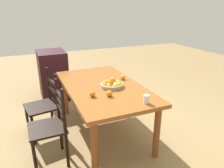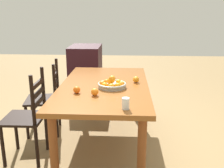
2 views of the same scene
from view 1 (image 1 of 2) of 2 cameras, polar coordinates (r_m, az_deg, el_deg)
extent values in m
plane|color=olive|center=(3.17, -2.35, -12.67)|extent=(12.00, 12.00, 0.00)
cube|color=brown|center=(2.85, -2.55, -0.75)|extent=(1.71, 0.96, 0.05)
cylinder|color=brown|center=(2.58, 12.08, -12.71)|extent=(0.08, 0.08, 0.68)
cylinder|color=brown|center=(3.77, -1.09, -1.24)|extent=(0.08, 0.08, 0.68)
cylinder|color=brown|center=(2.28, -4.77, -17.13)|extent=(0.08, 0.08, 0.68)
cylinder|color=brown|center=(3.57, -12.61, -3.00)|extent=(0.08, 0.08, 0.68)
cube|color=black|center=(2.49, -17.28, -11.33)|extent=(0.41, 0.41, 0.03)
cylinder|color=black|center=(2.76, -20.88, -14.26)|extent=(0.04, 0.04, 0.44)
cylinder|color=black|center=(2.48, -20.23, -18.54)|extent=(0.04, 0.04, 0.44)
cylinder|color=black|center=(2.78, -13.69, -13.12)|extent=(0.04, 0.04, 0.44)
cylinder|color=black|center=(2.50, -12.08, -17.19)|extent=(0.04, 0.04, 0.44)
cylinder|color=black|center=(2.55, -14.60, -3.85)|extent=(0.04, 0.04, 0.49)
cylinder|color=black|center=(2.24, -13.00, -7.17)|extent=(0.04, 0.04, 0.49)
cube|color=black|center=(2.42, -13.71, -6.94)|extent=(0.31, 0.03, 0.04)
cube|color=black|center=(2.38, -13.90, -4.97)|extent=(0.31, 0.03, 0.04)
cube|color=black|center=(2.35, -14.08, -2.94)|extent=(0.31, 0.03, 0.04)
cube|color=black|center=(3.05, -18.64, -5.82)|extent=(0.47, 0.47, 0.03)
cylinder|color=black|center=(3.28, -22.02, -8.79)|extent=(0.04, 0.04, 0.42)
cylinder|color=black|center=(2.97, -20.58, -11.74)|extent=(0.04, 0.04, 0.42)
cylinder|color=black|center=(3.34, -16.07, -7.47)|extent=(0.04, 0.04, 0.42)
cylinder|color=black|center=(3.04, -14.03, -10.19)|extent=(0.04, 0.04, 0.42)
cylinder|color=black|center=(3.16, -16.90, 0.17)|extent=(0.04, 0.04, 0.47)
cylinder|color=black|center=(2.84, -14.83, -1.91)|extent=(0.04, 0.04, 0.47)
cube|color=black|center=(3.01, -15.85, -1.51)|extent=(0.32, 0.08, 0.04)
cube|color=black|center=(2.97, -16.06, 0.61)|extent=(0.32, 0.08, 0.04)
cube|color=black|center=(4.27, -15.73, 2.42)|extent=(0.67, 0.51, 0.93)
cylinder|color=#A1A197|center=(2.77, 0.00, -0.38)|extent=(0.29, 0.29, 0.04)
torus|color=#A1A197|center=(2.76, 0.00, 0.01)|extent=(0.31, 0.31, 0.02)
sphere|color=orange|center=(2.85, -1.02, 0.54)|extent=(0.07, 0.07, 0.07)
sphere|color=orange|center=(2.81, -1.85, 0.26)|extent=(0.07, 0.07, 0.07)
sphere|color=orange|center=(2.72, -1.88, -0.43)|extent=(0.08, 0.08, 0.08)
sphere|color=orange|center=(2.68, -0.81, -0.77)|extent=(0.08, 0.08, 0.08)
sphere|color=orange|center=(2.68, 0.84, -0.77)|extent=(0.07, 0.07, 0.07)
sphere|color=orange|center=(2.72, 1.95, -0.38)|extent=(0.08, 0.08, 0.08)
sphere|color=orange|center=(2.80, 1.96, 0.21)|extent=(0.07, 0.07, 0.07)
sphere|color=orange|center=(2.86, 0.64, 0.60)|extent=(0.07, 0.07, 0.07)
sphere|color=orange|center=(2.74, 0.15, 1.10)|extent=(0.07, 0.07, 0.07)
sphere|color=orange|center=(2.74, 0.02, 0.78)|extent=(0.07, 0.07, 0.07)
sphere|color=orange|center=(2.75, -0.16, 0.81)|extent=(0.07, 0.07, 0.07)
sphere|color=orange|center=(2.74, -0.33, 0.57)|extent=(0.07, 0.07, 0.07)
sphere|color=orange|center=(2.48, -0.73, -2.59)|extent=(0.07, 0.07, 0.07)
sphere|color=orange|center=(2.47, -5.34, -2.73)|extent=(0.07, 0.07, 0.07)
sphere|color=orange|center=(3.05, 2.95, 1.86)|extent=(0.07, 0.07, 0.07)
cylinder|color=silver|center=(2.33, 9.32, -4.09)|extent=(0.06, 0.06, 0.10)
camera|label=2|loc=(1.22, 78.41, -4.98)|focal=42.16mm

